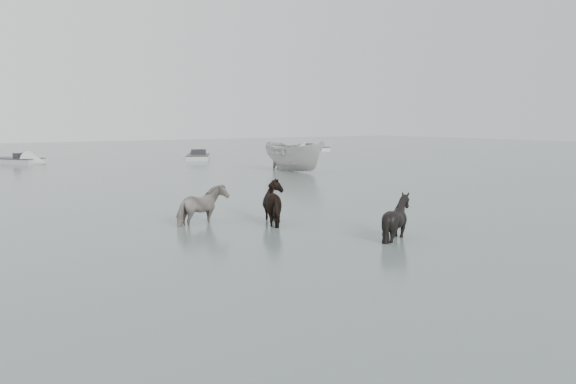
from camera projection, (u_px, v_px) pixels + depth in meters
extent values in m
plane|color=#546460|center=(302.00, 236.00, 14.53)|extent=(140.00, 140.00, 0.00)
imported|color=black|center=(202.00, 201.00, 16.13)|extent=(1.73, 1.16, 1.34)
imported|color=black|center=(279.00, 198.00, 16.30)|extent=(1.33, 1.53, 1.47)
imported|color=black|center=(397.00, 210.00, 14.15)|extent=(1.59, 1.49, 1.45)
imported|color=#B9B9B4|center=(295.00, 155.00, 32.79)|extent=(2.09, 5.08, 1.93)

